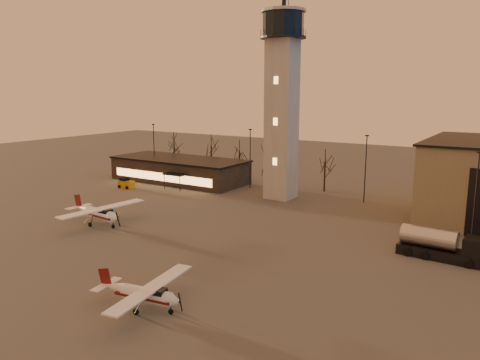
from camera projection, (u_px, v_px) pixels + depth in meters
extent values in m
plane|color=#3A3836|center=(146.00, 253.00, 48.37)|extent=(220.00, 220.00, 0.00)
cube|color=#989690|center=(282.00, 121.00, 70.95)|extent=(4.00, 4.00, 24.00)
cylinder|color=black|center=(283.00, 38.00, 68.65)|extent=(6.80, 6.80, 0.30)
cylinder|color=black|center=(283.00, 25.00, 68.30)|extent=(6.00, 6.00, 3.40)
cylinder|color=#989690|center=(283.00, 11.00, 67.94)|extent=(6.60, 6.60, 0.40)
cylinder|color=black|center=(284.00, 1.00, 67.67)|extent=(0.70, 0.70, 2.40)
cube|color=black|center=(180.00, 171.00, 86.09)|extent=(25.00, 10.00, 4.00)
cube|color=black|center=(179.00, 159.00, 85.69)|extent=(25.40, 10.40, 0.30)
cube|color=#FFB259|center=(161.00, 177.00, 82.01)|extent=(22.00, 0.08, 1.40)
cube|color=black|center=(175.00, 174.00, 78.90)|extent=(4.00, 2.00, 0.20)
cylinder|color=black|center=(154.00, 150.00, 91.40)|extent=(0.16, 0.16, 10.00)
cube|color=black|center=(153.00, 124.00, 90.45)|extent=(0.50, 0.25, 0.18)
cylinder|color=black|center=(250.00, 159.00, 79.80)|extent=(0.16, 0.16, 10.00)
cube|color=black|center=(250.00, 129.00, 78.85)|extent=(0.50, 0.25, 0.18)
cylinder|color=black|center=(365.00, 170.00, 69.26)|extent=(0.16, 0.16, 10.00)
cube|color=black|center=(367.00, 136.00, 68.30)|extent=(0.50, 0.25, 0.18)
cylinder|color=black|center=(475.00, 198.00, 50.88)|extent=(0.16, 0.16, 10.00)
cube|color=black|center=(480.00, 152.00, 49.93)|extent=(0.50, 0.25, 0.18)
cylinder|color=black|center=(174.00, 157.00, 96.78)|extent=(0.28, 0.28, 5.74)
cylinder|color=black|center=(239.00, 165.00, 88.39)|extent=(0.28, 0.28, 5.25)
cylinder|color=black|center=(271.00, 170.00, 80.24)|extent=(0.28, 0.28, 6.16)
cylinder|color=black|center=(325.00, 177.00, 77.27)|extent=(0.28, 0.28, 4.97)
cylinder|color=black|center=(211.00, 160.00, 94.23)|extent=(0.28, 0.28, 5.60)
cylinder|color=silver|center=(147.00, 295.00, 35.78)|extent=(4.29, 1.80, 1.18)
cone|color=silver|center=(175.00, 301.00, 34.81)|extent=(0.98, 1.23, 1.12)
cone|color=silver|center=(115.00, 287.00, 36.96)|extent=(2.30, 1.32, 1.00)
cube|color=black|center=(157.00, 292.00, 35.34)|extent=(1.49, 1.15, 0.63)
cube|color=#58100C|center=(145.00, 296.00, 35.86)|extent=(5.01, 1.95, 0.20)
cube|color=silver|center=(152.00, 288.00, 35.46)|extent=(2.87, 10.04, 0.13)
cube|color=silver|center=(106.00, 284.00, 37.26)|extent=(1.26, 3.07, 0.07)
cube|color=#58100C|center=(105.00, 277.00, 37.18)|extent=(1.25, 0.26, 1.53)
cylinder|color=white|center=(100.00, 214.00, 58.21)|extent=(5.10, 1.92, 1.41)
cone|color=white|center=(115.00, 218.00, 56.43)|extent=(1.11, 1.44, 1.34)
cone|color=white|center=(83.00, 209.00, 60.43)|extent=(2.71, 1.45, 1.19)
cube|color=black|center=(105.00, 212.00, 57.46)|extent=(1.73, 1.30, 0.76)
cube|color=#580C0C|center=(99.00, 215.00, 58.36)|extent=(5.97, 2.05, 0.24)
cube|color=white|center=(103.00, 209.00, 57.72)|extent=(2.85, 12.02, 0.15)
cube|color=white|center=(79.00, 207.00, 61.00)|extent=(1.34, 3.66, 0.09)
cube|color=#580C0C|center=(78.00, 201.00, 60.93)|extent=(1.50, 0.24, 1.84)
cube|color=black|center=(440.00, 254.00, 46.69)|extent=(8.23, 2.75, 1.05)
cube|color=black|center=(475.00, 247.00, 44.70)|extent=(2.03, 2.30, 1.72)
cylinder|color=#ACACB1|center=(429.00, 237.00, 47.07)|extent=(5.45, 2.30, 2.01)
cube|color=#C17D0B|center=(126.00, 184.00, 80.43)|extent=(2.75, 1.50, 1.27)
cube|color=black|center=(125.00, 180.00, 80.48)|extent=(1.29, 1.29, 0.73)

